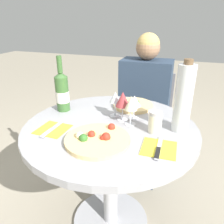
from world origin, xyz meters
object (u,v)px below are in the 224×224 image
(tall_carafe, at_px, (183,99))
(pizza_large, at_px, (97,139))
(seated_diner, at_px, (142,115))
(wine_bottle, at_px, (62,92))
(chair_behind_diner, at_px, (145,120))
(dining_table, at_px, (110,149))

(tall_carafe, bearing_deg, pizza_large, -146.07)
(seated_diner, height_order, wine_bottle, seated_diner)
(chair_behind_diner, bearing_deg, tall_carafe, 112.58)
(dining_table, relative_size, pizza_large, 3.02)
(seated_diner, xyz_separation_m, pizza_large, (-0.05, -0.82, 0.23))
(seated_diner, bearing_deg, dining_table, 85.39)
(seated_diner, relative_size, pizza_large, 3.73)
(pizza_large, relative_size, wine_bottle, 0.92)
(chair_behind_diner, xyz_separation_m, wine_bottle, (-0.39, -0.68, 0.45))
(chair_behind_diner, distance_m, tall_carafe, 0.93)
(wine_bottle, height_order, tall_carafe, tall_carafe)
(dining_table, relative_size, wine_bottle, 2.79)
(pizza_large, bearing_deg, wine_bottle, 140.83)
(dining_table, bearing_deg, tall_carafe, 10.01)
(chair_behind_diner, xyz_separation_m, tall_carafe, (0.30, -0.72, 0.50))
(chair_behind_diner, relative_size, wine_bottle, 2.42)
(pizza_large, height_order, tall_carafe, tall_carafe)
(pizza_large, relative_size, tall_carafe, 0.85)
(chair_behind_diner, height_order, pizza_large, chair_behind_diner)
(tall_carafe, bearing_deg, seated_diner, 117.46)
(dining_table, height_order, tall_carafe, tall_carafe)
(chair_behind_diner, distance_m, seated_diner, 0.18)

